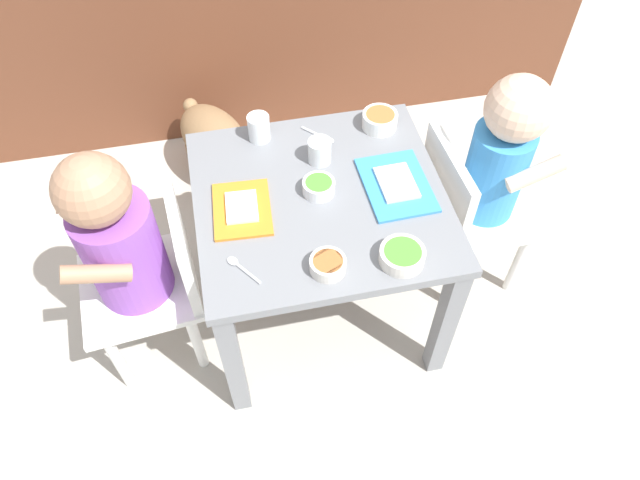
# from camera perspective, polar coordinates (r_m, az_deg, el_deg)

# --- Properties ---
(ground_plane) EXTENTS (7.00, 7.00, 0.00)m
(ground_plane) POSITION_cam_1_polar(r_m,az_deg,el_deg) (1.78, 0.00, -6.17)
(ground_plane) COLOR #B2ADA3
(dining_table) EXTENTS (0.59, 0.57, 0.48)m
(dining_table) POSITION_cam_1_polar(r_m,az_deg,el_deg) (1.46, 0.00, 2.03)
(dining_table) COLOR slate
(dining_table) RESTS_ON ground
(seated_child_left) EXTENTS (0.31, 0.31, 0.71)m
(seated_child_left) POSITION_cam_1_polar(r_m,az_deg,el_deg) (1.41, -18.25, -0.47)
(seated_child_left) COLOR white
(seated_child_left) RESTS_ON ground
(seated_child_right) EXTENTS (0.29, 0.29, 0.70)m
(seated_child_right) POSITION_cam_1_polar(r_m,az_deg,el_deg) (1.57, 16.34, 6.89)
(seated_child_right) COLOR white
(seated_child_right) RESTS_ON ground
(dog) EXTENTS (0.30, 0.42, 0.29)m
(dog) POSITION_cam_1_polar(r_m,az_deg,el_deg) (1.98, -9.61, 9.18)
(dog) COLOR olive
(dog) RESTS_ON ground
(food_tray_left) EXTENTS (0.14, 0.18, 0.02)m
(food_tray_left) POSITION_cam_1_polar(r_m,az_deg,el_deg) (1.37, -7.50, 3.00)
(food_tray_left) COLOR orange
(food_tray_left) RESTS_ON dining_table
(food_tray_right) EXTENTS (0.16, 0.21, 0.02)m
(food_tray_right) POSITION_cam_1_polar(r_m,az_deg,el_deg) (1.43, 7.34, 5.32)
(food_tray_right) COLOR #388CD8
(food_tray_right) RESTS_ON dining_table
(water_cup_left) EXTENTS (0.06, 0.06, 0.06)m
(water_cup_left) POSITION_cam_1_polar(r_m,az_deg,el_deg) (1.46, -0.04, 8.42)
(water_cup_left) COLOR white
(water_cup_left) RESTS_ON dining_table
(water_cup_right) EXTENTS (0.06, 0.06, 0.07)m
(water_cup_right) POSITION_cam_1_polar(r_m,az_deg,el_deg) (1.53, -5.87, 10.54)
(water_cup_right) COLOR white
(water_cup_right) RESTS_ON dining_table
(cereal_bowl_right_side) EXTENTS (0.08, 0.08, 0.03)m
(cereal_bowl_right_side) POSITION_cam_1_polar(r_m,az_deg,el_deg) (1.39, -0.24, 5.13)
(cereal_bowl_right_side) COLOR white
(cereal_bowl_right_side) RESTS_ON dining_table
(cereal_bowl_left_side) EXTENTS (0.10, 0.10, 0.03)m
(cereal_bowl_left_side) POSITION_cam_1_polar(r_m,az_deg,el_deg) (1.28, 7.89, -1.48)
(cereal_bowl_left_side) COLOR silver
(cereal_bowl_left_side) RESTS_ON dining_table
(veggie_bowl_near) EXTENTS (0.08, 0.08, 0.03)m
(veggie_bowl_near) POSITION_cam_1_polar(r_m,az_deg,el_deg) (1.25, 0.76, -2.37)
(veggie_bowl_near) COLOR silver
(veggie_bowl_near) RESTS_ON dining_table
(veggie_bowl_far) EXTENTS (0.09, 0.09, 0.04)m
(veggie_bowl_far) POSITION_cam_1_polar(r_m,az_deg,el_deg) (1.57, 5.76, 11.39)
(veggie_bowl_far) COLOR white
(veggie_bowl_far) RESTS_ON dining_table
(spoon_by_left_tray) EXTENTS (0.08, 0.08, 0.01)m
(spoon_by_left_tray) POSITION_cam_1_polar(r_m,az_deg,el_deg) (1.54, 0.10, 9.92)
(spoon_by_left_tray) COLOR silver
(spoon_by_left_tray) RESTS_ON dining_table
(spoon_by_right_tray) EXTENTS (0.07, 0.09, 0.01)m
(spoon_by_right_tray) POSITION_cam_1_polar(r_m,az_deg,el_deg) (1.28, -7.63, -2.60)
(spoon_by_right_tray) COLOR silver
(spoon_by_right_tray) RESTS_ON dining_table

